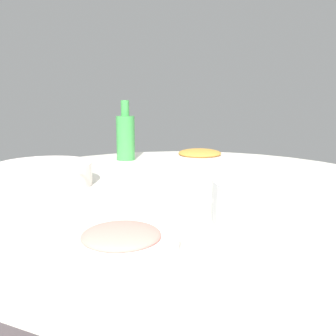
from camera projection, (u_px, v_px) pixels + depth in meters
round_dining_table at (188, 216)px, 1.16m from camera, size 1.38×1.38×0.72m
rice_bowl at (283, 200)px, 0.82m from camera, size 0.30×0.30×0.10m
soup_bowl at (44, 175)px, 1.15m from camera, size 0.28×0.28×0.07m
dish_tofu_braise at (200, 155)px, 1.60m from camera, size 0.23×0.23×0.04m
dish_shrimp at (121, 240)px, 0.68m from camera, size 0.21×0.21×0.04m
green_bottle at (126, 136)px, 1.58m from camera, size 0.08×0.08×0.24m
tea_cup_near at (226, 258)px, 0.58m from camera, size 0.07×0.07×0.06m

